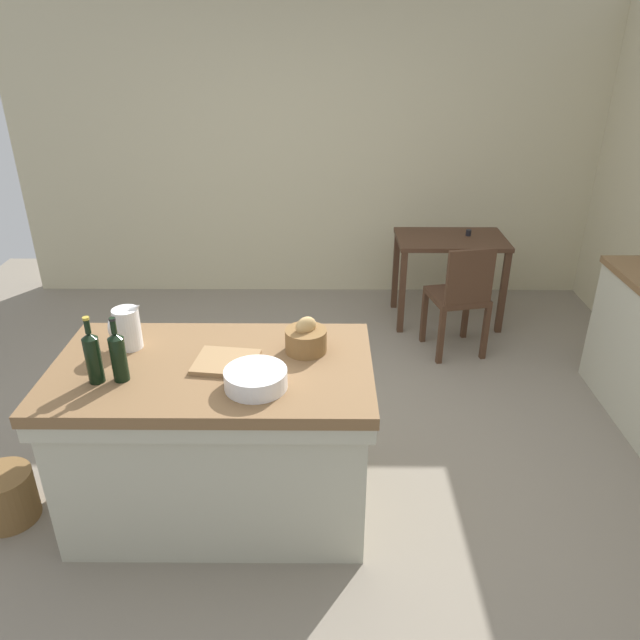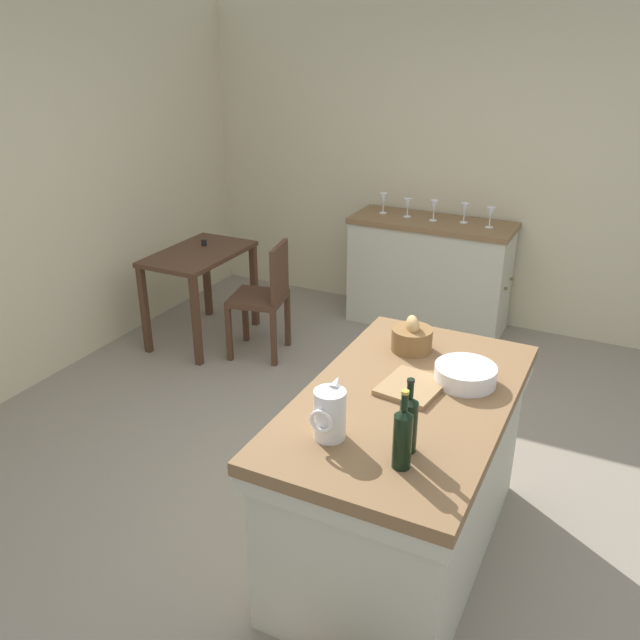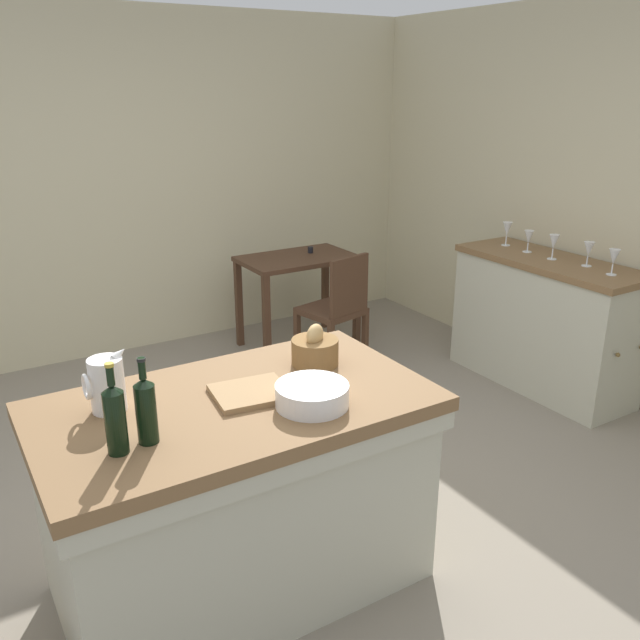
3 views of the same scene
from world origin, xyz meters
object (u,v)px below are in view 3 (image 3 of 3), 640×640
at_px(bread_basket, 315,350).
at_px(wine_bottle_dark, 146,409).
at_px(wash_bowl, 312,395).
at_px(wine_glass_right, 529,237).
at_px(wine_glass_left, 589,250).
at_px(wine_glass_far_right, 507,230).
at_px(island_table, 239,488).
at_px(wooden_chair, 337,309).
at_px(writing_desk, 298,271).
at_px(side_cabinet, 544,323).
at_px(cutting_board, 251,393).
at_px(wine_glass_far_left, 614,257).
at_px(pitcher, 107,384).
at_px(wine_glass_middle, 554,243).
at_px(wine_bottle_amber, 115,417).

height_order(bread_basket, wine_bottle_dark, wine_bottle_dark).
distance_m(wash_bowl, wine_glass_right, 2.73).
distance_m(wine_glass_left, wine_glass_far_right, 0.70).
height_order(island_table, wooden_chair, wooden_chair).
distance_m(island_table, wine_bottle_dark, 0.67).
bearing_deg(wine_glass_left, writing_desk, 122.29).
height_order(side_cabinet, bread_basket, bread_basket).
distance_m(cutting_board, wine_glass_far_left, 2.64).
xyz_separation_m(writing_desk, wine_glass_right, (1.11, -1.34, 0.40)).
bearing_deg(wine_glass_far_right, pitcher, -162.11).
bearing_deg(writing_desk, bread_basket, -117.87).
bearing_deg(side_cabinet, cutting_board, -164.23).
bearing_deg(pitcher, wine_glass_left, 5.88).
relative_size(wooden_chair, wine_glass_middle, 5.35).
xyz_separation_m(pitcher, wine_glass_left, (3.18, 0.33, 0.04)).
bearing_deg(wine_bottle_dark, writing_desk, 50.91).
relative_size(island_table, bread_basket, 7.45).
bearing_deg(wine_glass_right, pitcher, -165.78).
distance_m(bread_basket, wine_glass_far_left, 2.25).
bearing_deg(cutting_board, wine_bottle_amber, -164.58).
height_order(wooden_chair, wash_bowl, wash_bowl).
xyz_separation_m(bread_basket, wine_glass_far_left, (2.24, 0.14, 0.09)).
bearing_deg(bread_basket, wine_glass_middle, 15.00).
distance_m(wooden_chair, wine_glass_left, 1.75).
relative_size(pitcher, cutting_board, 0.86).
distance_m(writing_desk, pitcher, 2.98).
bearing_deg(wine_glass_far_right, wine_glass_middle, -94.65).
bearing_deg(wine_glass_left, wooden_chair, 134.39).
bearing_deg(wooden_chair, wine_glass_left, -45.61).
xyz_separation_m(wooden_chair, wine_glass_left, (1.17, -1.19, 0.54)).
distance_m(pitcher, wine_bottle_amber, 0.33).
bearing_deg(pitcher, bread_basket, -2.09).
height_order(wooden_chair, wine_glass_right, wine_glass_right).
bearing_deg(wine_glass_left, wine_glass_far_left, -101.91).
height_order(island_table, pitcher, pitcher).
bearing_deg(wine_glass_right, wash_bowl, -154.74).
bearing_deg(writing_desk, wine_glass_right, -50.35).
height_order(wash_bowl, wine_glass_left, wine_glass_left).
xyz_separation_m(island_table, wine_glass_far_left, (2.69, 0.28, 0.56)).
bearing_deg(writing_desk, side_cabinet, -54.98).
distance_m(writing_desk, wine_glass_far_left, 2.34).
height_order(side_cabinet, pitcher, pitcher).
bearing_deg(wine_bottle_amber, island_table, 17.32).
distance_m(wine_glass_left, wine_glass_middle, 0.25).
distance_m(wooden_chair, wine_glass_middle, 1.57).
height_order(cutting_board, wine_glass_far_right, wine_glass_far_right).
bearing_deg(island_table, wine_bottle_dark, -160.33).
distance_m(bread_basket, wine_glass_far_right, 2.51).
xyz_separation_m(wash_bowl, wine_bottle_amber, (-0.73, 0.04, 0.09)).
bearing_deg(bread_basket, island_table, -163.08).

